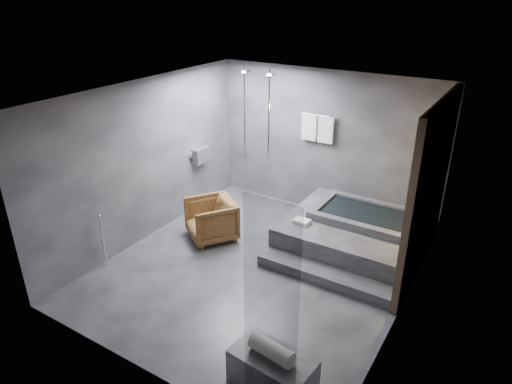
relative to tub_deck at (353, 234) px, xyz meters
The scene contains 7 objects.
room 2.02m from the tub_deck, 118.47° to the right, with size 5.00×5.04×2.82m.
tub_deck is the anchor object (origin of this frame).
tub_step 1.19m from the tub_deck, 90.00° to the right, with size 2.20×0.36×0.18m, color #303032.
concrete_bench 3.35m from the tub_deck, 84.50° to the right, with size 0.95×0.52×0.43m, color #323234.
driftwood_chair 2.49m from the tub_deck, 155.48° to the right, with size 0.79×0.81×0.74m, color #412610.
rolled_towel 3.38m from the tub_deck, 84.65° to the right, with size 0.19×0.19×0.53m, color white.
deck_towel 0.95m from the tub_deck, 143.68° to the right, with size 0.27×0.20×0.07m, color silver.
Camera 1 is at (3.23, -5.25, 4.19)m, focal length 32.00 mm.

